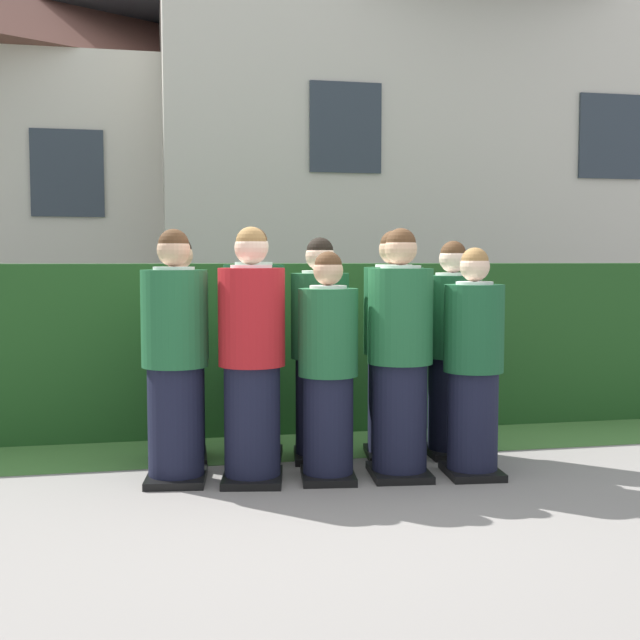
% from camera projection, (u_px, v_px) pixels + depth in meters
% --- Properties ---
extents(ground_plane, '(60.00, 60.00, 0.00)m').
position_uv_depth(ground_plane, '(329.00, 479.00, 5.47)').
color(ground_plane, gray).
extents(student_front_row_0, '(0.44, 0.52, 1.67)m').
position_uv_depth(student_front_row_0, '(175.00, 362.00, 5.35)').
color(student_front_row_0, black).
rests_on(student_front_row_0, ground).
extents(student_in_red_blazer, '(0.47, 0.54, 1.69)m').
position_uv_depth(student_in_red_blazer, '(252.00, 361.00, 5.34)').
color(student_in_red_blazer, black).
rests_on(student_in_red_blazer, ground).
extents(student_front_row_2, '(0.41, 0.51, 1.53)m').
position_uv_depth(student_front_row_2, '(328.00, 372.00, 5.40)').
color(student_front_row_2, black).
rests_on(student_front_row_2, ground).
extents(student_front_row_3, '(0.44, 0.52, 1.68)m').
position_uv_depth(student_front_row_3, '(400.00, 359.00, 5.48)').
color(student_front_row_3, black).
rests_on(student_front_row_3, ground).
extents(student_front_row_4, '(0.40, 0.48, 1.55)m').
position_uv_depth(student_front_row_4, '(473.00, 368.00, 5.51)').
color(student_front_row_4, black).
rests_on(student_front_row_4, ground).
extents(student_rear_row_0, '(0.43, 0.49, 1.64)m').
position_uv_depth(student_rear_row_0, '(179.00, 354.00, 5.93)').
color(student_rear_row_0, black).
rests_on(student_rear_row_0, ground).
extents(student_rear_row_1, '(0.48, 0.57, 1.71)m').
position_uv_depth(student_rear_row_1, '(254.00, 349.00, 5.97)').
color(student_rear_row_1, black).
rests_on(student_rear_row_1, ground).
extents(student_rear_row_2, '(0.44, 0.52, 1.63)m').
position_uv_depth(student_rear_row_2, '(320.00, 354.00, 5.96)').
color(student_rear_row_2, black).
rests_on(student_rear_row_2, ground).
extents(student_rear_row_3, '(0.46, 0.54, 1.68)m').
position_uv_depth(student_rear_row_3, '(393.00, 350.00, 6.02)').
color(student_rear_row_3, black).
rests_on(student_rear_row_3, ground).
extents(student_rear_row_4, '(0.42, 0.48, 1.61)m').
position_uv_depth(student_rear_row_4, '(452.00, 354.00, 6.10)').
color(student_rear_row_4, black).
rests_on(student_rear_row_4, ground).
extents(hedge, '(7.54, 0.70, 1.44)m').
position_uv_depth(hedge, '(286.00, 346.00, 7.13)').
color(hedge, '#214C1E').
rests_on(hedge, ground).
extents(school_building_main, '(8.45, 4.30, 7.37)m').
position_uv_depth(school_building_main, '(430.00, 106.00, 12.28)').
color(school_building_main, beige).
rests_on(school_building_main, ground).
extents(lawn_strip, '(7.54, 0.90, 0.01)m').
position_uv_depth(lawn_strip, '(303.00, 446.00, 6.40)').
color(lawn_strip, '#477A38').
rests_on(lawn_strip, ground).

